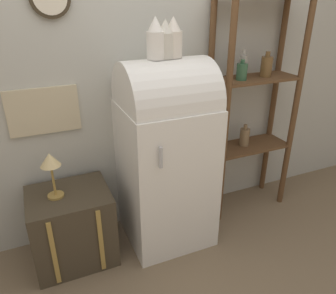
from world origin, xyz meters
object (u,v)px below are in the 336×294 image
at_px(refrigerator, 166,152).
at_px(desk_lamp, 51,164).
at_px(suitcase_trunk, 72,226).
at_px(vase_center, 165,40).
at_px(vase_left, 156,39).
at_px(vase_right, 173,39).

distance_m(refrigerator, desk_lamp, 0.81).
height_order(suitcase_trunk, vase_center, vase_center).
bearing_deg(refrigerator, vase_left, -179.83).
xyz_separation_m(refrigerator, desk_lamp, (-0.81, 0.02, 0.06)).
bearing_deg(suitcase_trunk, vase_right, -0.91).
relative_size(refrigerator, vase_right, 5.55).
bearing_deg(suitcase_trunk, desk_lamp, -178.40).
height_order(refrigerator, suitcase_trunk, refrigerator).
bearing_deg(vase_left, desk_lamp, 178.15).
relative_size(refrigerator, vase_left, 5.45).
relative_size(refrigerator, suitcase_trunk, 2.55).
xyz_separation_m(vase_left, vase_center, (0.07, 0.01, -0.01)).
bearing_deg(vase_center, vase_left, -174.75).
bearing_deg(suitcase_trunk, refrigerator, -2.02).
xyz_separation_m(refrigerator, vase_left, (-0.07, -0.00, 0.81)).
bearing_deg(vase_left, vase_center, 5.25).
relative_size(suitcase_trunk, vase_center, 2.29).
bearing_deg(vase_right, suitcase_trunk, 179.09).
xyz_separation_m(suitcase_trunk, desk_lamp, (-0.08, -0.00, 0.53)).
bearing_deg(vase_center, refrigerator, -60.88).
distance_m(vase_left, vase_right, 0.13).
bearing_deg(vase_center, vase_right, 6.66).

